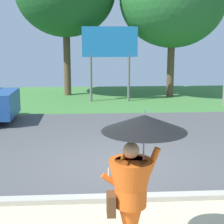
% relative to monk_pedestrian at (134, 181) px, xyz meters
% --- Properties ---
extents(ground_plane, '(40.00, 22.00, 0.20)m').
position_rel_monk_pedestrian_xyz_m(ground_plane, '(0.07, 6.79, -1.21)').
color(ground_plane, '#4C4C4F').
extents(monk_pedestrian, '(1.14, 1.14, 2.13)m').
position_rel_monk_pedestrian_xyz_m(monk_pedestrian, '(0.00, 0.00, 0.00)').
color(monk_pedestrian, '#E55B19').
rests_on(monk_pedestrian, ground_plane).
extents(roadside_billboard, '(2.60, 0.12, 3.50)m').
position_rel_monk_pedestrian_xyz_m(roadside_billboard, '(0.42, 12.68, 1.39)').
color(roadside_billboard, slate).
rests_on(roadside_billboard, ground_plane).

